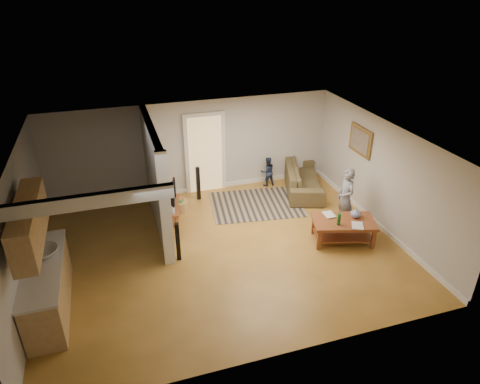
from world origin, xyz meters
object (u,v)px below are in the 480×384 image
object	(u,v)px
child	(342,223)
tv_console	(171,207)
coffee_table	(344,225)
sofa	(302,189)
speaker_right	(198,183)
speaker_left	(178,242)
toddler	(267,185)
toy_basket	(180,205)

from	to	relation	value
child	tv_console	bearing A→B (deg)	-102.97
coffee_table	child	distance (m)	0.86
coffee_table	tv_console	world-z (taller)	tv_console
child	coffee_table	bearing A→B (deg)	-29.16
tv_console	child	size ratio (longest dim) A/B	0.79
sofa	speaker_right	bearing A→B (deg)	102.92
speaker_left	toddler	distance (m)	4.08
speaker_left	toddler	world-z (taller)	speaker_left
sofa	speaker_right	xyz separation A→B (m)	(-2.87, 0.27, 0.46)
sofa	speaker_left	world-z (taller)	speaker_left
speaker_left	toy_basket	bearing A→B (deg)	88.72
speaker_right	child	bearing A→B (deg)	-41.31
toy_basket	child	bearing A→B (deg)	-26.26
tv_console	toy_basket	xyz separation A→B (m)	(0.34, 0.84, -0.45)
coffee_table	speaker_right	world-z (taller)	speaker_right
coffee_table	speaker_left	world-z (taller)	speaker_left
coffee_table	speaker_right	xyz separation A→B (m)	(-2.65, 2.89, 0.05)
speaker_right	toddler	size ratio (longest dim) A/B	1.09
coffee_table	tv_console	size ratio (longest dim) A/B	1.35
tv_console	speaker_right	world-z (taller)	speaker_right
coffee_table	speaker_right	distance (m)	3.92
coffee_table	sofa	bearing A→B (deg)	85.11
speaker_left	toddler	size ratio (longest dim) A/B	1.04
speaker_right	toy_basket	size ratio (longest dim) A/B	2.26
speaker_right	toy_basket	xyz separation A→B (m)	(-0.58, -0.47, -0.31)
tv_console	speaker_left	size ratio (longest dim) A/B	1.27
coffee_table	toddler	bearing A→B (deg)	101.39
child	speaker_right	bearing A→B (deg)	-126.15
sofa	speaker_right	world-z (taller)	speaker_right
speaker_left	child	xyz separation A→B (m)	(4.00, 0.25, -0.44)
toy_basket	child	xyz separation A→B (m)	(3.60, -1.78, -0.15)
toy_basket	sofa	bearing A→B (deg)	3.23
toy_basket	child	world-z (taller)	child
tv_console	speaker_left	distance (m)	1.21
child	toddler	bearing A→B (deg)	-157.53
sofa	coffee_table	distance (m)	2.66
child	toddler	distance (m)	2.67
speaker_left	speaker_right	world-z (taller)	speaker_right
speaker_right	sofa	bearing A→B (deg)	-10.11
coffee_table	tv_console	xyz separation A→B (m)	(-3.57, 1.59, 0.19)
coffee_table	speaker_left	xyz separation A→B (m)	(-3.63, 0.40, 0.03)
child	toddler	world-z (taller)	child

